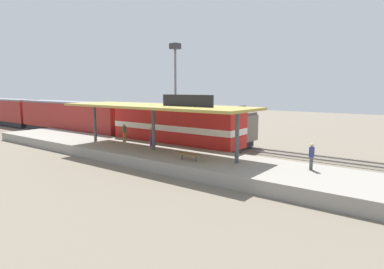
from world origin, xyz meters
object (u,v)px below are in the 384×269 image
(passenger_carriage_rear, at_px, (1,111))
(person_waiting, at_px, (312,155))
(passenger_carriage_front, at_px, (71,117))
(person_boarding, at_px, (151,136))
(freight_car, at_px, (202,126))
(light_mast, at_px, (175,70))
(person_walking, at_px, (124,131))
(platform_bench, at_px, (189,154))
(locomotive, at_px, (175,126))

(passenger_carriage_rear, relative_size, person_waiting, 11.70)
(passenger_carriage_front, bearing_deg, person_waiting, -96.03)
(person_boarding, bearing_deg, freight_car, 0.71)
(freight_car, height_order, light_mast, light_mast)
(person_walking, distance_m, person_boarding, 4.51)
(person_walking, bearing_deg, platform_bench, -106.98)
(light_mast, relative_size, person_waiting, 6.84)
(freight_car, relative_size, light_mast, 1.03)
(passenger_carriage_front, relative_size, passenger_carriage_rear, 1.00)
(passenger_carriage_rear, xyz_separation_m, freight_car, (4.60, -38.88, -0.34))
(person_boarding, bearing_deg, passenger_carriage_rear, 84.93)
(passenger_carriage_rear, height_order, light_mast, light_mast)
(passenger_carriage_front, distance_m, light_mast, 15.22)
(passenger_carriage_rear, bearing_deg, passenger_carriage_front, -90.00)
(freight_car, bearing_deg, person_waiting, -119.41)
(platform_bench, distance_m, light_mast, 20.13)
(freight_car, xyz_separation_m, person_waiting, (-8.01, -14.22, -0.12))
(freight_car, bearing_deg, person_boarding, -179.29)
(passenger_carriage_front, relative_size, light_mast, 1.71)
(locomotive, relative_size, person_boarding, 8.44)
(passenger_carriage_front, relative_size, person_walking, 11.70)
(platform_bench, relative_size, passenger_carriage_front, 0.08)
(platform_bench, height_order, person_boarding, person_boarding)
(passenger_carriage_front, height_order, person_waiting, passenger_carriage_front)
(platform_bench, height_order, person_walking, person_walking)
(passenger_carriage_front, height_order, passenger_carriage_rear, same)
(passenger_carriage_rear, bearing_deg, person_waiting, -93.68)
(passenger_carriage_rear, distance_m, person_waiting, 53.21)
(freight_car, distance_m, person_boarding, 8.06)
(locomotive, distance_m, person_boarding, 3.51)
(platform_bench, relative_size, passenger_carriage_rear, 0.08)
(passenger_carriage_rear, xyz_separation_m, person_boarding, (-3.46, -38.98, -0.46))
(person_boarding, bearing_deg, locomotive, 3.04)
(light_mast, distance_m, person_boarding, 14.61)
(locomotive, distance_m, person_waiting, 14.71)
(platform_bench, xyz_separation_m, person_boarding, (2.54, 6.24, 0.51))
(platform_bench, distance_m, locomotive, 8.85)
(platform_bench, distance_m, freight_car, 12.37)
(light_mast, height_order, person_waiting, light_mast)
(person_waiting, bearing_deg, passenger_carriage_front, 83.97)
(passenger_carriage_front, bearing_deg, person_walking, -101.27)
(platform_bench, distance_m, person_waiting, 8.31)
(platform_bench, relative_size, locomotive, 0.12)
(passenger_carriage_rear, xyz_separation_m, light_mast, (7.80, -32.37, 6.08))
(freight_car, bearing_deg, person_walking, 149.32)
(passenger_carriage_rear, bearing_deg, platform_bench, -97.56)
(locomotive, xyz_separation_m, light_mast, (7.80, 6.43, 5.99))
(light_mast, relative_size, person_boarding, 6.84)
(freight_car, relative_size, person_waiting, 7.02)
(passenger_carriage_rear, xyz_separation_m, person_walking, (-2.74, -34.53, -0.46))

